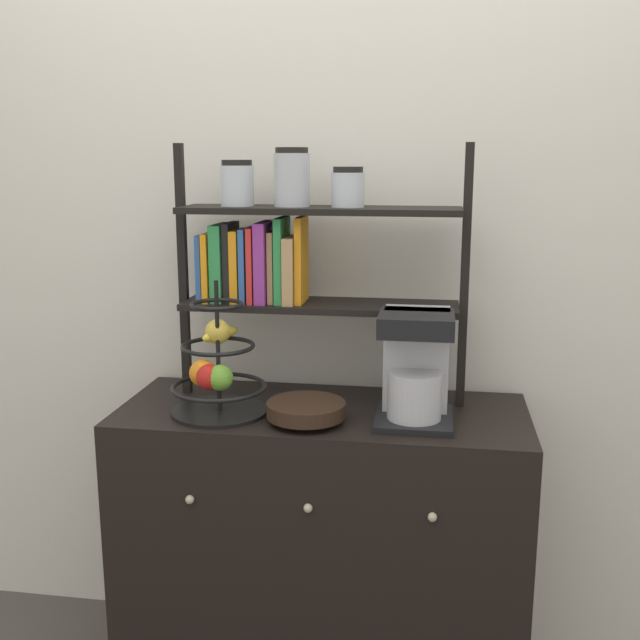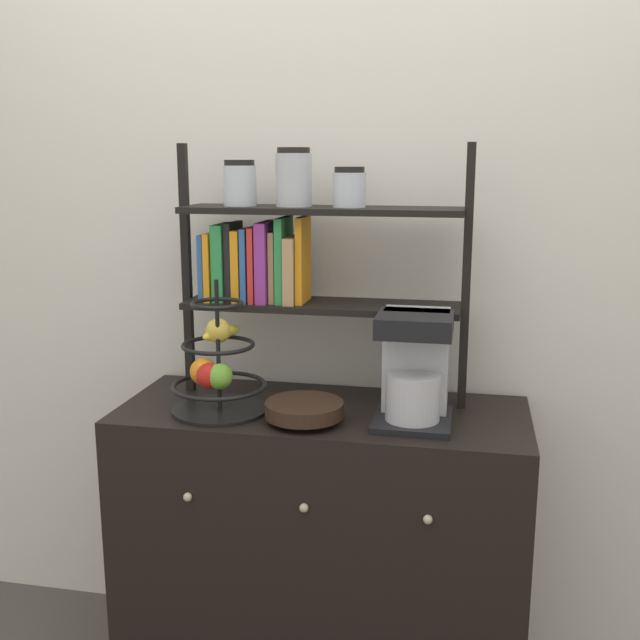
{
  "view_description": "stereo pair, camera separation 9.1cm",
  "coord_description": "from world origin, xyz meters",
  "views": [
    {
      "loc": [
        0.31,
        -1.77,
        1.55
      ],
      "look_at": [
        -0.01,
        0.24,
        1.11
      ],
      "focal_mm": 42.0,
      "sensor_mm": 36.0,
      "label": 1
    },
    {
      "loc": [
        0.4,
        -1.76,
        1.55
      ],
      "look_at": [
        -0.01,
        0.24,
        1.11
      ],
      "focal_mm": 42.0,
      "sensor_mm": 36.0,
      "label": 2
    }
  ],
  "objects": [
    {
      "name": "sideboard",
      "position": [
        0.0,
        0.24,
        0.43
      ],
      "size": [
        1.16,
        0.49,
        0.85
      ],
      "color": "black",
      "rests_on": "ground_plane"
    },
    {
      "name": "wall_back",
      "position": [
        0.0,
        0.52,
        1.3
      ],
      "size": [
        7.0,
        0.05,
        2.6
      ],
      "primitive_type": "cube",
      "color": "silver",
      "rests_on": "ground_plane"
    },
    {
      "name": "fruit_stand",
      "position": [
        -0.29,
        0.16,
        0.98
      ],
      "size": [
        0.27,
        0.27,
        0.38
      ],
      "color": "black",
      "rests_on": "sideboard"
    },
    {
      "name": "wooden_bowl",
      "position": [
        -0.03,
        0.12,
        0.89
      ],
      "size": [
        0.21,
        0.21,
        0.06
      ],
      "color": "black",
      "rests_on": "sideboard"
    },
    {
      "name": "coffee_maker",
      "position": [
        0.26,
        0.19,
        1.0
      ],
      "size": [
        0.21,
        0.23,
        0.3
      ],
      "color": "black",
      "rests_on": "sideboard"
    },
    {
      "name": "shelf_hutch",
      "position": [
        -0.13,
        0.33,
        1.31
      ],
      "size": [
        0.84,
        0.2,
        0.74
      ],
      "color": "black",
      "rests_on": "sideboard"
    }
  ]
}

